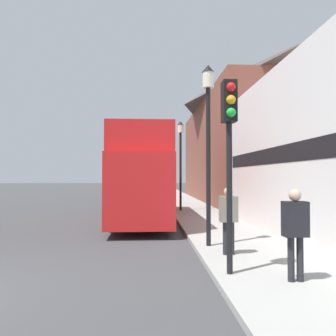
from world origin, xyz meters
name	(u,v)px	position (x,y,z in m)	size (l,w,h in m)	color
ground_plane	(98,202)	(0.00, 21.00, 0.00)	(144.00, 144.00, 0.00)	#3D3D3F
sidewalk	(186,204)	(6.82, 18.00, 0.07)	(2.85, 108.00, 0.14)	#999993
brick_terrace_rear	(235,137)	(11.24, 20.97, 5.33)	(6.00, 19.57, 10.67)	brown
tour_bus	(142,181)	(3.79, 9.96, 1.88)	(2.47, 9.58, 4.06)	red
parked_car_ahead_of_bus	(151,197)	(4.25, 17.71, 0.65)	(1.89, 4.54, 1.39)	navy
pedestrian_nearest	(295,226)	(6.85, 0.38, 1.18)	(0.45, 0.25, 1.73)	#232328
pedestrian_second	(228,214)	(6.11, 2.53, 1.16)	(0.44, 0.24, 1.69)	#232328
traffic_signal	(229,132)	(5.74, 0.91, 3.01)	(0.28, 0.42, 3.93)	black
lamp_post_nearest	(208,122)	(5.80, 3.60, 3.67)	(0.35, 0.35, 5.18)	black
lamp_post_second	(181,149)	(5.94, 13.20, 3.66)	(0.35, 0.35, 5.16)	black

